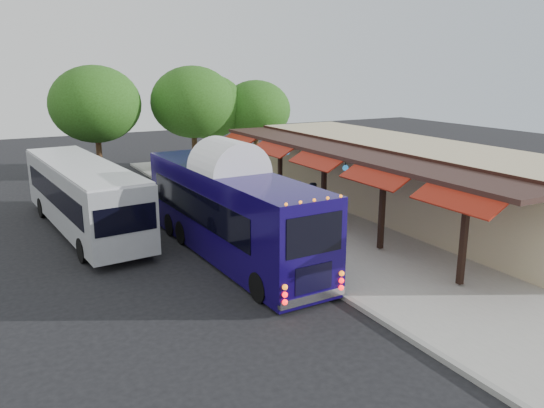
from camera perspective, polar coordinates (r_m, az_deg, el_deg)
ground at (r=19.19m, az=2.72°, el=-7.16°), size 90.00×90.00×0.00m
sidewalk at (r=24.96m, az=7.82°, el=-1.94°), size 10.00×40.00×0.15m
curb at (r=22.50m, az=-2.45°, el=-3.66°), size 0.20×40.00×0.16m
station_shelter at (r=26.64m, az=13.84°, el=2.74°), size 8.15×20.00×3.60m
coach_bus at (r=20.15m, az=-4.58°, el=-0.35°), size 2.80×11.34×3.60m
city_bus at (r=24.68m, az=-19.67°, el=1.03°), size 3.52×11.59×3.07m
ped_a at (r=22.34m, az=-1.07°, el=-1.09°), size 0.70×0.48×1.86m
ped_b at (r=24.13m, az=4.27°, el=0.11°), size 0.97×0.77×1.91m
ped_c at (r=29.20m, az=-5.13°, el=2.48°), size 1.04×0.44×1.77m
ped_d at (r=29.59m, az=-2.45°, el=2.83°), size 1.43×1.18×1.92m
sign_board at (r=22.89m, az=3.82°, el=-1.06°), size 0.23×0.52×1.19m
tree_left at (r=36.61m, az=-8.50°, el=10.78°), size 5.64×5.64×7.22m
tree_mid at (r=37.61m, az=-6.90°, el=10.37°), size 5.22×5.22×6.68m
tree_right at (r=37.92m, az=-1.75°, el=10.06°), size 4.88×4.88×6.25m
tree_far at (r=35.56m, az=-18.48°, el=10.14°), size 5.66×5.66×7.25m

